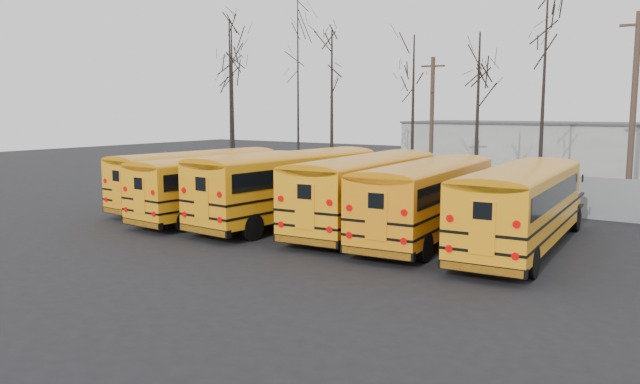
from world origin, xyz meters
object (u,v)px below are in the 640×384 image
Objects in this scene: bus_f at (522,201)px; utility_pole_left at (432,123)px; bus_c at (291,181)px; bus_e at (429,193)px; utility_pole_right at (633,109)px; bus_d at (367,186)px; bus_a at (200,174)px; bus_b at (225,181)px.

utility_pole_left reaches higher than bus_f.
bus_e is at bearing 6.41° from bus_c.
utility_pole_left is 11.30m from utility_pole_right.
utility_pole_right is at bearing -9.88° from utility_pole_left.
bus_c is at bearing 177.46° from bus_f.
bus_d is 1.42× the size of utility_pole_left.
utility_pole_left is at bearing 66.98° from bus_a.
bus_a reaches higher than bus_b.
bus_a is 0.96× the size of bus_f.
bus_b is at bearing -165.72° from bus_c.
utility_pole_right is (8.23, 12.91, 3.25)m from bus_d.
bus_c is 3.64m from bus_d.
bus_a is at bearing 159.55° from bus_b.
bus_e is (2.99, -0.27, -0.05)m from bus_d.
bus_a is 1.34× the size of utility_pole_left.
bus_d is 1.02× the size of bus_f.
bus_d reaches higher than bus_f.
utility_pole_left reaches higher than bus_d.
utility_pole_right is (5.25, 13.18, 3.30)m from bus_e.
bus_f is at bearing 3.98° from bus_a.
bus_e reaches higher than bus_a.
bus_b is 0.92× the size of bus_c.
utility_pole_right is at bearing 52.33° from bus_d.
bus_a is 16.69m from bus_f.
bus_b is 0.95× the size of bus_f.
bus_c is at bearing 14.13° from bus_b.
bus_b is at bearing -175.24° from bus_d.
utility_pole_left is (7.02, 12.97, 2.48)m from bus_a.
bus_a is at bearing -150.87° from utility_pole_right.
bus_c is at bearing -137.08° from utility_pole_right.
utility_pole_right reaches higher than bus_f.
bus_e is (13.04, -0.40, 0.07)m from bus_a.
bus_f is 1.15× the size of utility_pole_right.
bus_b is at bearing -114.56° from utility_pole_left.
bus_a is 14.96m from utility_pole_left.
bus_b is 3.49m from bus_c.
utility_pole_right is (18.28, 12.79, 3.37)m from bus_a.
bus_f is at bearing -102.74° from utility_pole_right.
bus_b is 7.13m from bus_d.
bus_f is (13.66, 0.93, 0.09)m from bus_b.
utility_pole_left is at bearing 91.33° from bus_c.
bus_d is (7.02, 1.22, 0.13)m from bus_b.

